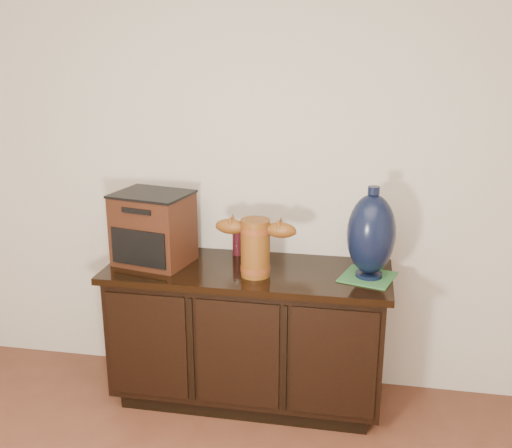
% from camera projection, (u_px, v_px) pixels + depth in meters
% --- Properties ---
extents(sideboard, '(1.46, 0.56, 0.75)m').
position_uv_depth(sideboard, '(248.00, 333.00, 3.18)').
color(sideboard, black).
rests_on(sideboard, ground).
extents(terracotta_vessel, '(0.41, 0.16, 0.29)m').
position_uv_depth(terracotta_vessel, '(255.00, 244.00, 2.94)').
color(terracotta_vessel, brown).
rests_on(terracotta_vessel, sideboard).
extents(tv_radio, '(0.43, 0.37, 0.38)m').
position_uv_depth(tv_radio, '(153.00, 228.00, 3.11)').
color(tv_radio, '#35180D').
rests_on(tv_radio, sideboard).
extents(green_mat, '(0.30, 0.30, 0.01)m').
position_uv_depth(green_mat, '(368.00, 277.00, 2.95)').
color(green_mat, '#2F6935').
rests_on(green_mat, sideboard).
extents(lamp_base, '(0.29, 0.29, 0.45)m').
position_uv_depth(lamp_base, '(371.00, 235.00, 2.89)').
color(lamp_base, black).
rests_on(lamp_base, green_mat).
extents(spray_can, '(0.05, 0.05, 0.16)m').
position_uv_depth(spray_can, '(237.00, 241.00, 3.25)').
color(spray_can, '#580F19').
rests_on(spray_can, sideboard).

